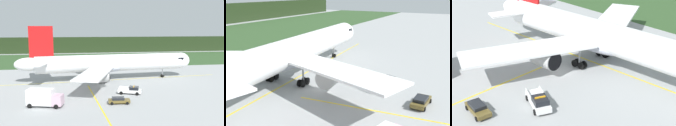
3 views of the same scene
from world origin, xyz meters
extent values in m
plane|color=#9B9D9E|center=(0.00, 0.00, 0.00)|extent=(320.00, 320.00, 0.00)
cube|color=#2F4D27|center=(0.00, 54.27, 0.02)|extent=(320.00, 49.55, 0.04)
cube|color=black|center=(0.00, 86.36, 4.71)|extent=(288.00, 4.48, 9.41)
cube|color=yellow|center=(3.32, 6.99, 0.00)|extent=(67.95, 5.80, 0.01)
cube|color=yellow|center=(-2.58, -14.41, 0.00)|extent=(2.79, 30.76, 0.01)
cylinder|color=white|center=(3.32, 6.99, 5.10)|extent=(42.85, 8.28, 4.86)
ellipsoid|color=white|center=(25.51, 8.78, 5.10)|extent=(5.72, 5.27, 4.86)
ellipsoid|color=white|center=(-19.36, 5.15, 5.46)|extent=(8.04, 4.26, 3.64)
ellipsoid|color=#B1B6C5|center=(1.19, 6.81, 3.76)|extent=(13.36, 6.13, 2.67)
cube|color=black|center=(24.34, 8.69, 5.95)|extent=(2.17, 4.75, 0.70)
cube|color=white|center=(-3.94, 17.41, 4.49)|extent=(14.53, 20.45, 0.35)
cylinder|color=#A8A8A8|center=(-2.34, 15.52, 2.98)|extent=(4.36, 3.27, 2.94)
cylinder|color=black|center=(-0.23, 15.69, 2.98)|extent=(0.34, 2.71, 2.71)
cube|color=white|center=(-2.17, -4.47, 4.49)|extent=(11.93, 20.84, 0.35)
cylinder|color=#A8A8A8|center=(-0.89, -2.35, 2.98)|extent=(4.36, 3.27, 2.94)
cylinder|color=black|center=(1.22, -2.18, 2.98)|extent=(0.34, 2.71, 2.71)
cube|color=red|center=(-16.01, 5.42, 10.86)|extent=(6.37, 0.95, 9.59)
cube|color=white|center=(-16.82, 9.30, 5.95)|extent=(5.81, 8.11, 0.28)
cube|color=white|center=(-16.19, 1.46, 5.95)|extent=(4.82, 7.99, 0.28)
cylinder|color=gray|center=(19.45, 8.29, 1.78)|extent=(0.20, 0.20, 2.67)
cylinder|color=black|center=(19.43, 8.55, 0.45)|extent=(0.91, 0.29, 0.90)
cylinder|color=black|center=(19.47, 8.03, 0.45)|extent=(0.91, 0.29, 0.90)
cylinder|color=gray|center=(-0.06, 9.88, 1.93)|extent=(0.28, 0.28, 2.67)
cylinder|color=black|center=(0.67, 9.59, 0.60)|extent=(1.22, 0.40, 1.20)
cylinder|color=black|center=(0.61, 10.29, 0.60)|extent=(1.22, 0.40, 1.20)
cylinder|color=black|center=(-0.73, 9.47, 0.60)|extent=(1.22, 0.40, 1.20)
cylinder|color=black|center=(-0.78, 10.17, 0.60)|extent=(1.22, 0.40, 1.20)
cylinder|color=gray|center=(0.45, 3.58, 1.93)|extent=(0.28, 0.28, 2.67)
cylinder|color=black|center=(1.12, 3.99, 0.60)|extent=(1.22, 0.40, 1.20)
cylinder|color=black|center=(1.18, 3.29, 0.60)|extent=(1.22, 0.40, 1.20)
cylinder|color=black|center=(-0.27, 3.88, 0.60)|extent=(1.22, 0.40, 1.20)
cylinder|color=black|center=(-0.22, 3.18, 0.60)|extent=(1.22, 0.40, 1.20)
cube|color=white|center=(5.32, -8.53, 0.73)|extent=(5.75, 3.73, 0.70)
cube|color=black|center=(6.23, -8.87, 1.43)|extent=(2.66, 2.47, 0.70)
cube|color=white|center=(4.43, -7.20, 1.31)|extent=(2.46, 0.98, 0.45)
cube|color=white|center=(3.78, -8.98, 1.31)|extent=(2.46, 0.98, 0.45)
cube|color=orange|center=(6.23, -8.87, 1.86)|extent=(0.67, 1.38, 0.16)
cylinder|color=black|center=(7.39, -8.21, 0.38)|extent=(0.80, 0.49, 0.76)
cylinder|color=black|center=(6.69, -10.12, 0.38)|extent=(0.80, 0.49, 0.76)
cylinder|color=black|center=(3.95, -6.95, 0.38)|extent=(0.80, 0.49, 0.76)
cylinder|color=black|center=(3.25, -8.86, 0.38)|extent=(0.80, 0.49, 0.76)
cube|color=#C4A0B4|center=(-10.50, -15.56, 1.45)|extent=(2.43, 2.79, 2.00)
cube|color=silver|center=(-13.84, -14.72, 1.98)|extent=(5.42, 3.55, 3.06)
cylinder|color=#99999E|center=(-12.87, -14.96, 0.36)|extent=(0.77, 0.29, 1.04)
cylinder|color=#99999E|center=(-14.80, -14.48, 0.36)|extent=(0.77, 0.29, 1.04)
cylinder|color=black|center=(-10.21, -14.40, 0.45)|extent=(0.94, 0.47, 0.90)
cylinder|color=black|center=(-10.80, -16.72, 0.45)|extent=(0.94, 0.47, 0.90)
cylinder|color=black|center=(-15.23, -13.13, 0.45)|extent=(0.94, 0.47, 0.90)
cylinder|color=black|center=(-15.82, -15.46, 0.45)|extent=(0.94, 0.47, 0.90)
cube|color=brown|center=(1.61, -15.22, 0.57)|extent=(4.51, 2.14, 0.55)
cube|color=black|center=(1.39, -15.21, 1.08)|extent=(2.57, 1.77, 0.45)
cylinder|color=black|center=(3.21, -14.43, 0.30)|extent=(0.61, 0.23, 0.60)
cylinder|color=black|center=(3.06, -16.26, 0.30)|extent=(0.61, 0.23, 0.60)
cylinder|color=black|center=(0.15, -14.19, 0.30)|extent=(0.61, 0.23, 0.60)
cylinder|color=black|center=(0.01, -16.02, 0.30)|extent=(0.61, 0.23, 0.60)
camera|label=1|loc=(-6.98, -61.61, 15.31)|focal=38.69mm
camera|label=2|loc=(-32.51, -20.51, 15.17)|focal=41.37mm
camera|label=3|loc=(34.78, -30.03, 23.19)|focal=52.20mm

